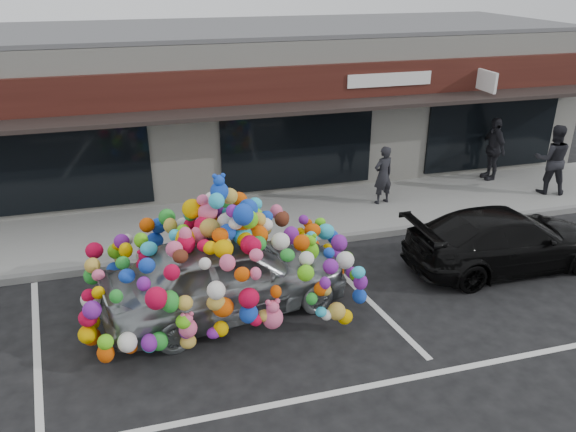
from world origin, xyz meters
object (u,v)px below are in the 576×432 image
object	(u,v)px
pedestrian_a	(383,175)
pedestrian_c	(493,149)
black_sedan	(506,239)
pedestrian_b	(552,159)
toy_car	(226,266)

from	to	relation	value
pedestrian_a	pedestrian_c	size ratio (longest dim) A/B	0.85
black_sedan	pedestrian_b	world-z (taller)	pedestrian_b
pedestrian_b	pedestrian_c	xyz separation A→B (m)	(-0.89, 1.41, -0.04)
pedestrian_a	pedestrian_b	world-z (taller)	pedestrian_b
toy_car	black_sedan	size ratio (longest dim) A/B	1.17
toy_car	pedestrian_a	size ratio (longest dim) A/B	3.27
pedestrian_a	pedestrian_c	xyz separation A→B (m)	(3.85, 0.89, 0.14)
black_sedan	toy_car	bearing A→B (deg)	90.79
black_sedan	pedestrian_b	xyz separation A→B (m)	(3.52, 3.09, 0.47)
black_sedan	pedestrian_a	distance (m)	3.83
pedestrian_a	toy_car	bearing A→B (deg)	24.19
toy_car	pedestrian_b	bearing A→B (deg)	-82.16
toy_car	pedestrian_c	bearing A→B (deg)	-72.63
black_sedan	pedestrian_b	bearing A→B (deg)	-48.98
pedestrian_a	pedestrian_b	xyz separation A→B (m)	(4.74, -0.52, 0.18)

